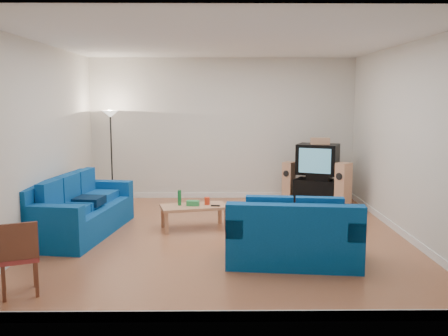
{
  "coord_description": "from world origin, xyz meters",
  "views": [
    {
      "loc": [
        -0.09,
        -8.16,
        2.31
      ],
      "look_at": [
        0.0,
        0.4,
        1.1
      ],
      "focal_mm": 40.0,
      "sensor_mm": 36.0,
      "label": 1
    }
  ],
  "objects_px": {
    "sofa_loveseat": "(293,239)",
    "coffee_table": "(194,208)",
    "tv_stand": "(317,193)",
    "television": "(318,159)",
    "sofa_three_seat": "(77,214)"
  },
  "relations": [
    {
      "from": "sofa_loveseat",
      "to": "coffee_table",
      "type": "bearing_deg",
      "value": 134.78
    },
    {
      "from": "tv_stand",
      "to": "sofa_loveseat",
      "type": "bearing_deg",
      "value": -77.9
    },
    {
      "from": "sofa_loveseat",
      "to": "television",
      "type": "bearing_deg",
      "value": 80.79
    },
    {
      "from": "sofa_loveseat",
      "to": "coffee_table",
      "type": "distance_m",
      "value": 2.4
    },
    {
      "from": "sofa_three_seat",
      "to": "coffee_table",
      "type": "height_order",
      "value": "sofa_three_seat"
    },
    {
      "from": "coffee_table",
      "to": "tv_stand",
      "type": "relative_size",
      "value": 1.34
    },
    {
      "from": "sofa_three_seat",
      "to": "tv_stand",
      "type": "relative_size",
      "value": 2.76
    },
    {
      "from": "sofa_loveseat",
      "to": "coffee_table",
      "type": "relative_size",
      "value": 1.53
    },
    {
      "from": "sofa_loveseat",
      "to": "coffee_table",
      "type": "height_order",
      "value": "sofa_loveseat"
    },
    {
      "from": "sofa_loveseat",
      "to": "television",
      "type": "relative_size",
      "value": 1.92
    },
    {
      "from": "sofa_three_seat",
      "to": "sofa_loveseat",
      "type": "relative_size",
      "value": 1.34
    },
    {
      "from": "sofa_loveseat",
      "to": "television",
      "type": "xyz_separation_m",
      "value": [
        1.07,
        3.79,
        0.66
      ]
    },
    {
      "from": "tv_stand",
      "to": "television",
      "type": "height_order",
      "value": "television"
    },
    {
      "from": "coffee_table",
      "to": "tv_stand",
      "type": "bearing_deg",
      "value": 35.89
    },
    {
      "from": "sofa_three_seat",
      "to": "sofa_loveseat",
      "type": "xyz_separation_m",
      "value": [
        3.47,
        -1.58,
        -0.01
      ]
    }
  ]
}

